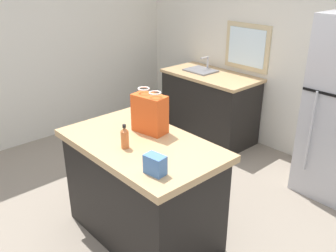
{
  "coord_description": "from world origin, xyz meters",
  "views": [
    {
      "loc": [
        2.13,
        -1.75,
        2.24
      ],
      "look_at": [
        -0.01,
        0.19,
        0.98
      ],
      "focal_mm": 39.26,
      "sensor_mm": 36.0,
      "label": 1
    }
  ],
  "objects": [
    {
      "name": "ground",
      "position": [
        0.0,
        0.0,
        0.0
      ],
      "size": [
        6.24,
        6.24,
        0.0
      ],
      "primitive_type": "plane",
      "color": "gray"
    },
    {
      "name": "back_wall",
      "position": [
        -0.01,
        2.28,
        1.27
      ],
      "size": [
        5.2,
        0.13,
        2.54
      ],
      "color": "silver",
      "rests_on": "ground"
    },
    {
      "name": "left_wall",
      "position": [
        -2.6,
        0.0,
        1.27
      ],
      "size": [
        0.1,
        4.56,
        2.54
      ],
      "color": "silver",
      "rests_on": "ground"
    },
    {
      "name": "kitchen_island",
      "position": [
        -0.01,
        -0.11,
        0.47
      ],
      "size": [
        1.39,
        0.83,
        0.93
      ],
      "color": "black",
      "rests_on": "ground"
    },
    {
      "name": "sink_counter",
      "position": [
        -1.04,
        1.88,
        0.47
      ],
      "size": [
        1.31,
        0.68,
        1.1
      ],
      "color": "black",
      "rests_on": "ground"
    },
    {
      "name": "shopping_bag",
      "position": [
        -0.12,
        0.07,
        1.1
      ],
      "size": [
        0.31,
        0.21,
        0.38
      ],
      "color": "#DB511E",
      "rests_on": "kitchen_island"
    },
    {
      "name": "small_box",
      "position": [
        0.45,
        -0.35,
        1.0
      ],
      "size": [
        0.16,
        0.11,
        0.14
      ],
      "primitive_type": "cube",
      "rotation": [
        0.0,
        0.0,
        0.14
      ],
      "color": "#4775B7",
      "rests_on": "kitchen_island"
    },
    {
      "name": "bottle",
      "position": [
        -0.01,
        -0.27,
        1.02
      ],
      "size": [
        0.06,
        0.06,
        0.2
      ],
      "color": "#C66633",
      "rests_on": "kitchen_island"
    }
  ]
}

